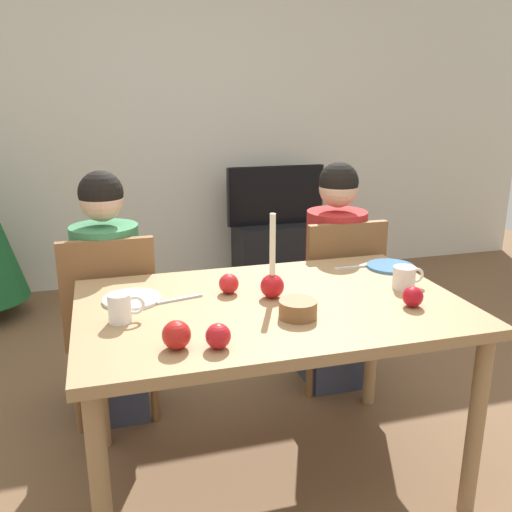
# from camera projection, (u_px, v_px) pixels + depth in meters

# --- Properties ---
(ground_plane) EXTENTS (7.68, 7.68, 0.00)m
(ground_plane) POSITION_uv_depth(u_px,v_px,m) (269.00, 474.00, 2.24)
(ground_plane) COLOR brown
(back_wall) EXTENTS (6.40, 0.10, 2.60)m
(back_wall) POSITION_uv_depth(u_px,v_px,m) (171.00, 118.00, 4.27)
(back_wall) COLOR beige
(back_wall) RESTS_ON ground
(dining_table) EXTENTS (1.40, 0.90, 0.75)m
(dining_table) POSITION_uv_depth(u_px,v_px,m) (271.00, 323.00, 2.05)
(dining_table) COLOR #99754C
(dining_table) RESTS_ON ground
(chair_left) EXTENTS (0.40, 0.40, 0.90)m
(chair_left) POSITION_uv_depth(u_px,v_px,m) (111.00, 317.00, 2.50)
(chair_left) COLOR brown
(chair_left) RESTS_ON ground
(chair_right) EXTENTS (0.40, 0.40, 0.90)m
(chair_right) POSITION_uv_depth(u_px,v_px,m) (337.00, 293.00, 2.80)
(chair_right) COLOR brown
(chair_right) RESTS_ON ground
(person_left_child) EXTENTS (0.30, 0.30, 1.17)m
(person_left_child) POSITION_uv_depth(u_px,v_px,m) (110.00, 302.00, 2.52)
(person_left_child) COLOR #33384C
(person_left_child) RESTS_ON ground
(person_right_child) EXTENTS (0.30, 0.30, 1.17)m
(person_right_child) POSITION_uv_depth(u_px,v_px,m) (334.00, 281.00, 2.81)
(person_right_child) COLOR #33384C
(person_right_child) RESTS_ON ground
(tv_stand) EXTENTS (0.64, 0.40, 0.48)m
(tv_stand) POSITION_uv_depth(u_px,v_px,m) (275.00, 252.00, 4.49)
(tv_stand) COLOR black
(tv_stand) RESTS_ON ground
(tv) EXTENTS (0.79, 0.05, 0.46)m
(tv) POSITION_uv_depth(u_px,v_px,m) (276.00, 195.00, 4.36)
(tv) COLOR black
(tv) RESTS_ON tv_stand
(candle_centerpiece) EXTENTS (0.09, 0.09, 0.32)m
(candle_centerpiece) POSITION_uv_depth(u_px,v_px,m) (272.00, 281.00, 2.05)
(candle_centerpiece) COLOR red
(candle_centerpiece) RESTS_ON dining_table
(plate_left) EXTENTS (0.21, 0.21, 0.01)m
(plate_left) POSITION_uv_depth(u_px,v_px,m) (132.00, 299.00, 2.04)
(plate_left) COLOR silver
(plate_left) RESTS_ON dining_table
(plate_right) EXTENTS (0.21, 0.21, 0.01)m
(plate_right) POSITION_uv_depth(u_px,v_px,m) (390.00, 266.00, 2.42)
(plate_right) COLOR teal
(plate_right) RESTS_ON dining_table
(mug_left) EXTENTS (0.12, 0.08, 0.10)m
(mug_left) POSITION_uv_depth(u_px,v_px,m) (121.00, 308.00, 1.84)
(mug_left) COLOR white
(mug_left) RESTS_ON dining_table
(mug_right) EXTENTS (0.13, 0.09, 0.09)m
(mug_right) POSITION_uv_depth(u_px,v_px,m) (405.00, 278.00, 2.15)
(mug_right) COLOR silver
(mug_right) RESTS_ON dining_table
(fork_left) EXTENTS (0.18, 0.05, 0.01)m
(fork_left) POSITION_uv_depth(u_px,v_px,m) (180.00, 299.00, 2.04)
(fork_left) COLOR silver
(fork_left) RESTS_ON dining_table
(fork_right) EXTENTS (0.18, 0.02, 0.01)m
(fork_right) POSITION_uv_depth(u_px,v_px,m) (353.00, 267.00, 2.42)
(fork_right) COLOR silver
(fork_right) RESTS_ON dining_table
(bowl_walnuts) EXTENTS (0.13, 0.13, 0.06)m
(bowl_walnuts) POSITION_uv_depth(u_px,v_px,m) (298.00, 309.00, 1.88)
(bowl_walnuts) COLOR brown
(bowl_walnuts) RESTS_ON dining_table
(apple_near_candle) EXTENTS (0.07, 0.07, 0.07)m
(apple_near_candle) POSITION_uv_depth(u_px,v_px,m) (413.00, 297.00, 1.97)
(apple_near_candle) COLOR #AD0F1B
(apple_near_candle) RESTS_ON dining_table
(apple_by_left_plate) EXTENTS (0.09, 0.09, 0.09)m
(apple_by_left_plate) POSITION_uv_depth(u_px,v_px,m) (176.00, 335.00, 1.65)
(apple_by_left_plate) COLOR red
(apple_by_left_plate) RESTS_ON dining_table
(apple_by_right_mug) EXTENTS (0.08, 0.08, 0.08)m
(apple_by_right_mug) POSITION_uv_depth(u_px,v_px,m) (218.00, 336.00, 1.65)
(apple_by_right_mug) COLOR red
(apple_by_right_mug) RESTS_ON dining_table
(apple_far_edge) EXTENTS (0.08, 0.08, 0.08)m
(apple_far_edge) POSITION_uv_depth(u_px,v_px,m) (229.00, 284.00, 2.11)
(apple_far_edge) COLOR red
(apple_far_edge) RESTS_ON dining_table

